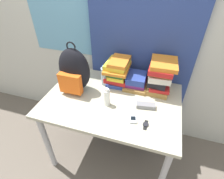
# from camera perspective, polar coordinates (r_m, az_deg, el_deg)

# --- Properties ---
(wall_back) EXTENTS (6.00, 0.06, 2.50)m
(wall_back) POSITION_cam_1_polar(r_m,az_deg,el_deg) (1.68, 5.11, 20.71)
(wall_back) COLOR beige
(wall_back) RESTS_ON ground_plane
(curtain_blue) EXTENTS (0.98, 0.04, 2.50)m
(curtain_blue) POSITION_cam_1_polar(r_m,az_deg,el_deg) (1.61, 10.07, 19.47)
(curtain_blue) COLOR navy
(curtain_blue) RESTS_ON ground_plane
(desk) EXTENTS (1.15, 0.79, 0.75)m
(desk) POSITION_cam_1_polar(r_m,az_deg,el_deg) (1.57, -0.00, -5.59)
(desk) COLOR #B7B299
(desk) RESTS_ON ground_plane
(backpack) EXTENTS (0.28, 0.21, 0.45)m
(backpack) POSITION_cam_1_polar(r_m,az_deg,el_deg) (1.55, -12.30, 5.89)
(backpack) COLOR black
(backpack) RESTS_ON desk
(book_stack_left) EXTENTS (0.22, 0.28, 0.25)m
(book_stack_left) POSITION_cam_1_polar(r_m,az_deg,el_deg) (1.63, 1.89, 6.02)
(book_stack_left) COLOR navy
(book_stack_left) RESTS_ON desk
(book_stack_center) EXTENTS (0.21, 0.26, 0.12)m
(book_stack_center) POSITION_cam_1_polar(r_m,az_deg,el_deg) (1.64, 7.91, 2.77)
(book_stack_center) COLOR olive
(book_stack_center) RESTS_ON desk
(book_stack_right) EXTENTS (0.24, 0.27, 0.30)m
(book_stack_right) POSITION_cam_1_polar(r_m,az_deg,el_deg) (1.58, 15.41, 4.35)
(book_stack_right) COLOR olive
(book_stack_right) RESTS_ON desk
(water_bottle) EXTENTS (0.07, 0.07, 0.19)m
(water_bottle) POSITION_cam_1_polar(r_m,az_deg,el_deg) (1.64, -2.35, 4.52)
(water_bottle) COLOR silver
(water_bottle) RESTS_ON desk
(sports_bottle) EXTENTS (0.07, 0.07, 0.23)m
(sports_bottle) POSITION_cam_1_polar(r_m,az_deg,el_deg) (1.62, 1.25, 5.09)
(sports_bottle) COLOR white
(sports_bottle) RESTS_ON desk
(sunscreen_bottle) EXTENTS (0.05, 0.05, 0.16)m
(sunscreen_bottle) POSITION_cam_1_polar(r_m,az_deg,el_deg) (1.41, -1.68, -2.54)
(sunscreen_bottle) COLOR white
(sunscreen_bottle) RESTS_ON desk
(cell_phone) EXTENTS (0.07, 0.09, 0.02)m
(cell_phone) POSITION_cam_1_polar(r_m,az_deg,el_deg) (1.34, 6.90, -9.54)
(cell_phone) COLOR #B7BCC6
(cell_phone) RESTS_ON desk
(sunglasses_case) EXTENTS (0.16, 0.08, 0.04)m
(sunglasses_case) POSITION_cam_1_polar(r_m,az_deg,el_deg) (1.44, 10.99, -5.21)
(sunglasses_case) COLOR gray
(sunglasses_case) RESTS_ON desk
(wristwatch) EXTENTS (0.04, 0.09, 0.01)m
(wristwatch) POSITION_cam_1_polar(r_m,az_deg,el_deg) (1.32, 10.94, -11.23)
(wristwatch) COLOR black
(wristwatch) RESTS_ON desk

